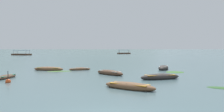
{
  "coord_description": "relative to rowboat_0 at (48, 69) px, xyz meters",
  "views": [
    {
      "loc": [
        0.15,
        -9.42,
        3.15
      ],
      "look_at": [
        0.21,
        46.86,
        1.29
      ],
      "focal_mm": 36.31,
      "sensor_mm": 36.0,
      "label": 1
    }
  ],
  "objects": [
    {
      "name": "rowboat_4",
      "position": [
        8.9,
        -5.33,
        0.01
      ],
      "size": [
        3.86,
        4.09,
        0.71
      ],
      "color": "#4C3323",
      "rests_on": "ground"
    },
    {
      "name": "rowboat_2",
      "position": [
        10.53,
        -15.03,
        -0.0
      ],
      "size": [
        4.39,
        3.55,
        0.66
      ],
      "color": "brown",
      "rests_on": "ground"
    },
    {
      "name": "weed_patch_0",
      "position": [
        1.92,
        -1.49,
        -0.21
      ],
      "size": [
        3.5,
        1.94,
        0.14
      ],
      "primitive_type": "ellipsoid",
      "rotation": [
        0.0,
        0.0,
        0.24
      ],
      "color": "#477033",
      "rests_on": "ground"
    },
    {
      "name": "mountain_2",
      "position": [
        -81.65,
        2007.11,
        196.76
      ],
      "size": [
        1607.74,
        1607.74,
        393.93
      ],
      "primitive_type": "cone",
      "color": "#4C5B56",
      "rests_on": "ground"
    },
    {
      "name": "rowboat_5",
      "position": [
        4.46,
        0.38,
        -0.06
      ],
      "size": [
        3.28,
        1.87,
        0.48
      ],
      "color": "brown",
      "rests_on": "ground"
    },
    {
      "name": "ferry_1",
      "position": [
        16.08,
        99.04,
        0.24
      ],
      "size": [
        7.79,
        3.74,
        2.54
      ],
      "color": "#4C3323",
      "rests_on": "ground"
    },
    {
      "name": "mountain_3",
      "position": [
        609.42,
        2129.34,
        196.89
      ],
      "size": [
        1708.39,
        1708.39,
        394.2
      ],
      "primitive_type": "cone",
      "color": "slate",
      "rests_on": "ground"
    },
    {
      "name": "rowboat_3",
      "position": [
        14.13,
        -9.36,
        0.02
      ],
      "size": [
        4.56,
        2.61,
        0.72
      ],
      "color": "#2D2826",
      "rests_on": "ground"
    },
    {
      "name": "ground_plane",
      "position": [
        9.02,
        1476.83,
        -0.21
      ],
      "size": [
        6000.0,
        6000.0,
        0.0
      ],
      "primitive_type": "plane",
      "color": "#476066"
    },
    {
      "name": "mountain_1",
      "position": [
        -649.77,
        2204.77,
        157.3
      ],
      "size": [
        1066.34,
        1066.34,
        315.01
      ],
      "primitive_type": "cone",
      "color": "slate",
      "rests_on": "ground"
    },
    {
      "name": "weed_patch_2",
      "position": [
        17.53,
        -2.6,
        -0.21
      ],
      "size": [
        3.39,
        3.53,
        0.14
      ],
      "primitive_type": "ellipsoid",
      "rotation": [
        0.0,
        0.0,
        2.63
      ],
      "color": "#38662D",
      "rests_on": "ground"
    },
    {
      "name": "rowboat_6",
      "position": [
        -2.06,
        -8.68,
        -0.06
      ],
      "size": [
        1.2,
        3.79,
        0.47
      ],
      "color": "#4C3323",
      "rests_on": "ground"
    },
    {
      "name": "mooring_buoy",
      "position": [
        -0.45,
        -11.76,
        -0.1
      ],
      "size": [
        0.49,
        0.49,
        1.22
      ],
      "color": "#DB4C1E",
      "rests_on": "ground"
    },
    {
      "name": "ferry_0",
      "position": [
        -33.53,
        74.02,
        0.24
      ],
      "size": [
        9.86,
        6.03,
        2.54
      ],
      "color": "#4C3323",
      "rests_on": "ground"
    },
    {
      "name": "rowboat_0",
      "position": [
        0.0,
        0.0,
        0.0
      ],
      "size": [
        4.62,
        2.07,
        0.67
      ],
      "color": "brown",
      "rests_on": "ground"
    },
    {
      "name": "rowboat_1",
      "position": [
        16.94,
        1.5,
        0.03
      ],
      "size": [
        2.74,
        4.53,
        0.78
      ],
      "color": "#2D2826",
      "rests_on": "ground"
    }
  ]
}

